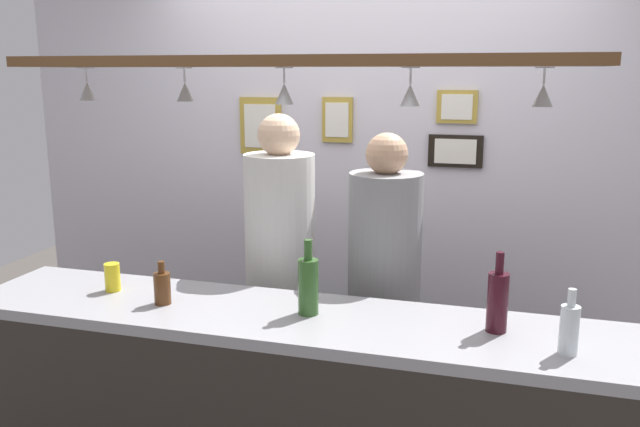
% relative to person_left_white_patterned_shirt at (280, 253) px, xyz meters
% --- Properties ---
extents(back_wall, '(4.40, 0.06, 2.60)m').
position_rel_person_left_white_patterned_shirt_xyz_m(back_wall, '(0.25, 0.84, 0.27)').
color(back_wall, silver).
rests_on(back_wall, ground_plane).
extents(bar_counter, '(2.70, 0.55, 0.97)m').
position_rel_person_left_white_patterned_shirt_xyz_m(bar_counter, '(0.25, -0.76, -0.37)').
color(bar_counter, '#99999E').
rests_on(bar_counter, ground_plane).
extents(overhead_glass_rack, '(2.20, 0.36, 0.04)m').
position_rel_person_left_white_patterned_shirt_xyz_m(overhead_glass_rack, '(0.25, -0.56, 0.91)').
color(overhead_glass_rack, brown).
extents(hanging_wineglass_far_left, '(0.07, 0.07, 0.13)m').
position_rel_person_left_white_patterned_shirt_xyz_m(hanging_wineglass_far_left, '(-0.64, -0.54, 0.79)').
color(hanging_wineglass_far_left, silver).
rests_on(hanging_wineglass_far_left, overhead_glass_rack).
extents(hanging_wineglass_left, '(0.07, 0.07, 0.13)m').
position_rel_person_left_white_patterned_shirt_xyz_m(hanging_wineglass_left, '(-0.21, -0.50, 0.79)').
color(hanging_wineglass_left, silver).
rests_on(hanging_wineglass_left, overhead_glass_rack).
extents(hanging_wineglass_center_left, '(0.07, 0.07, 0.13)m').
position_rel_person_left_white_patterned_shirt_xyz_m(hanging_wineglass_center_left, '(0.25, -0.62, 0.79)').
color(hanging_wineglass_center_left, silver).
rests_on(hanging_wineglass_center_left, overhead_glass_rack).
extents(hanging_wineglass_center, '(0.07, 0.07, 0.13)m').
position_rel_person_left_white_patterned_shirt_xyz_m(hanging_wineglass_center, '(0.71, -0.62, 0.79)').
color(hanging_wineglass_center, silver).
rests_on(hanging_wineglass_center, overhead_glass_rack).
extents(hanging_wineglass_center_right, '(0.07, 0.07, 0.13)m').
position_rel_person_left_white_patterned_shirt_xyz_m(hanging_wineglass_center_right, '(1.14, -0.54, 0.79)').
color(hanging_wineglass_center_right, silver).
rests_on(hanging_wineglass_center_right, overhead_glass_rack).
extents(person_left_white_patterned_shirt, '(0.34, 0.34, 1.71)m').
position_rel_person_left_white_patterned_shirt_xyz_m(person_left_white_patterned_shirt, '(0.00, 0.00, 0.00)').
color(person_left_white_patterned_shirt, '#2D334C').
rests_on(person_left_white_patterned_shirt, ground_plane).
extents(person_right_grey_shirt, '(0.34, 0.34, 1.63)m').
position_rel_person_left_white_patterned_shirt_xyz_m(person_right_grey_shirt, '(0.52, -0.00, -0.05)').
color(person_right_grey_shirt, '#2D334C').
rests_on(person_right_grey_shirt, ground_plane).
extents(bottle_wine_dark_red, '(0.08, 0.08, 0.30)m').
position_rel_person_left_white_patterned_shirt_xyz_m(bottle_wine_dark_red, '(1.04, -0.56, 0.06)').
color(bottle_wine_dark_red, '#380F19').
rests_on(bottle_wine_dark_red, bar_counter).
extents(bottle_soda_clear, '(0.06, 0.06, 0.23)m').
position_rel_person_left_white_patterned_shirt_xyz_m(bottle_soda_clear, '(1.27, -0.70, 0.03)').
color(bottle_soda_clear, silver).
rests_on(bottle_soda_clear, bar_counter).
extents(bottle_beer_brown_stubby, '(0.07, 0.07, 0.18)m').
position_rel_person_left_white_patterned_shirt_xyz_m(bottle_beer_brown_stubby, '(-0.28, -0.64, 0.01)').
color(bottle_beer_brown_stubby, '#512D14').
rests_on(bottle_beer_brown_stubby, bar_counter).
extents(bottle_champagne_green, '(0.08, 0.08, 0.30)m').
position_rel_person_left_white_patterned_shirt_xyz_m(bottle_champagne_green, '(0.32, -0.58, 0.06)').
color(bottle_champagne_green, '#2D5623').
rests_on(bottle_champagne_green, bar_counter).
extents(drink_can, '(0.07, 0.07, 0.12)m').
position_rel_person_left_white_patterned_shirt_xyz_m(drink_can, '(-0.57, -0.56, -0.00)').
color(drink_can, yellow).
rests_on(drink_can, bar_counter).
extents(picture_frame_crest, '(0.18, 0.02, 0.26)m').
position_rel_person_left_white_patterned_shirt_xyz_m(picture_frame_crest, '(0.07, 0.80, 0.59)').
color(picture_frame_crest, '#B29338').
rests_on(picture_frame_crest, back_wall).
extents(picture_frame_lower_pair, '(0.30, 0.02, 0.18)m').
position_rel_person_left_white_patterned_shirt_xyz_m(picture_frame_lower_pair, '(0.75, 0.80, 0.43)').
color(picture_frame_lower_pair, black).
rests_on(picture_frame_lower_pair, back_wall).
extents(picture_frame_upper_small, '(0.22, 0.02, 0.18)m').
position_rel_person_left_white_patterned_shirt_xyz_m(picture_frame_upper_small, '(0.75, 0.80, 0.68)').
color(picture_frame_upper_small, '#B29338').
rests_on(picture_frame_upper_small, back_wall).
extents(picture_frame_caricature, '(0.26, 0.02, 0.34)m').
position_rel_person_left_white_patterned_shirt_xyz_m(picture_frame_caricature, '(-0.40, 0.80, 0.55)').
color(picture_frame_caricature, '#B29338').
rests_on(picture_frame_caricature, back_wall).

